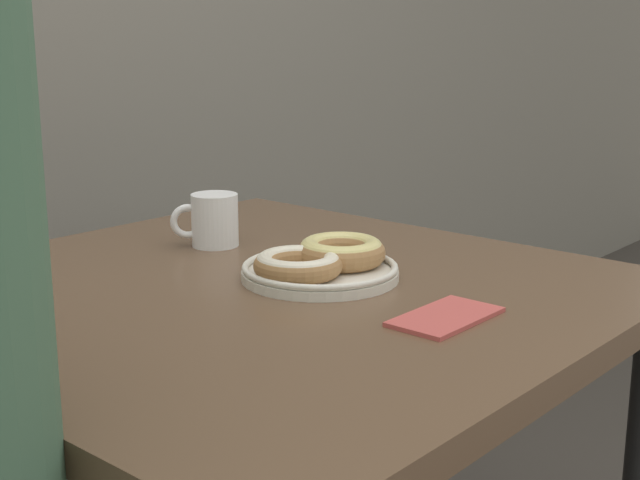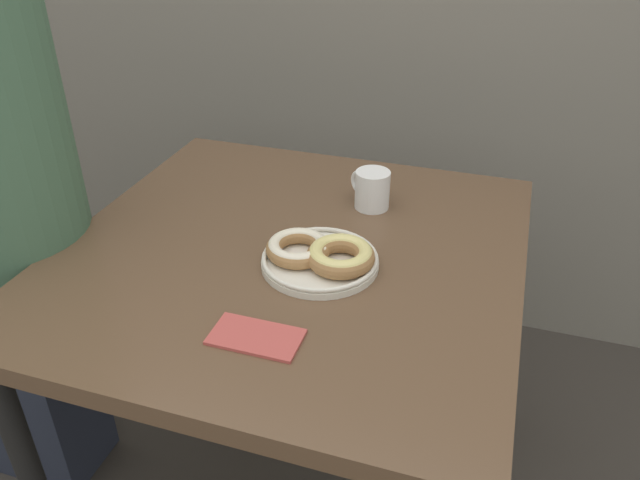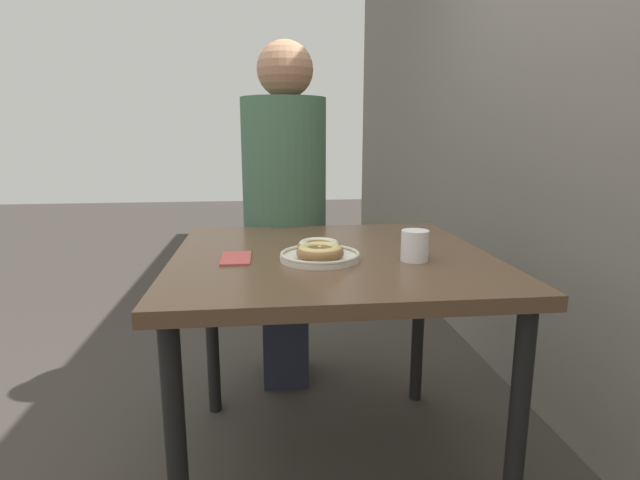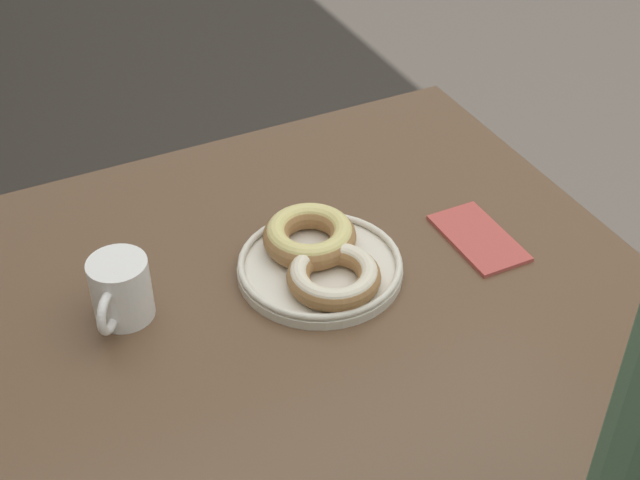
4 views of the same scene
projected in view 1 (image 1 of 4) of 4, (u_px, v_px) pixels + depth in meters
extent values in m
cube|color=brown|center=(261.00, 298.00, 1.31)|extent=(0.95, 0.97, 0.04)
cylinder|color=black|center=(259.00, 382.00, 1.97)|extent=(0.05, 0.05, 0.72)
cylinder|color=silver|center=(320.00, 274.00, 1.33)|extent=(0.24, 0.24, 0.01)
torus|color=silver|center=(320.00, 267.00, 1.33)|extent=(0.23, 0.23, 0.01)
torus|color=#9E7042|center=(341.00, 253.00, 1.35)|extent=(0.14, 0.14, 0.04)
torus|color=#E0D17F|center=(341.00, 248.00, 1.35)|extent=(0.13, 0.13, 0.03)
torus|color=#9E7042|center=(298.00, 265.00, 1.29)|extent=(0.14, 0.14, 0.03)
torus|color=silver|center=(298.00, 262.00, 1.29)|extent=(0.14, 0.14, 0.03)
cylinder|color=white|center=(215.00, 220.00, 1.53)|extent=(0.08, 0.08, 0.09)
cylinder|color=#382114|center=(214.00, 198.00, 1.52)|extent=(0.07, 0.07, 0.00)
torus|color=white|center=(188.00, 221.00, 1.52)|extent=(0.06, 0.05, 0.06)
cube|color=#BC4C47|center=(446.00, 317.00, 1.15)|extent=(0.16, 0.09, 0.01)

